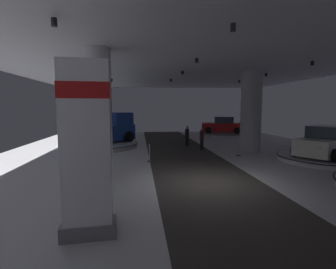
{
  "coord_description": "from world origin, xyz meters",
  "views": [
    {
      "loc": [
        -2.79,
        -9.81,
        3.04
      ],
      "look_at": [
        -1.04,
        5.53,
        1.4
      ],
      "focal_mm": 27.22,
      "sensor_mm": 36.0,
      "label": 1
    }
  ],
  "objects_px": {
    "display_car_deep_left": "(110,128)",
    "column_right": "(251,112)",
    "display_car_deep_right": "(222,126)",
    "column_left": "(98,114)",
    "display_platform_deep_left": "(110,137)",
    "display_platform_far_left": "(100,145)",
    "brand_sign_pylon": "(87,148)",
    "pickup_truck_far_left": "(104,131)",
    "display_car_mid_right": "(325,143)",
    "visitor_walking_far": "(202,137)",
    "display_platform_mid_right": "(324,158)",
    "visitor_walking_near": "(187,135)",
    "display_platform_deep_right": "(222,134)"
  },
  "relations": [
    {
      "from": "display_car_deep_right",
      "to": "column_left",
      "type": "bearing_deg",
      "value": -125.48
    },
    {
      "from": "visitor_walking_far",
      "to": "pickup_truck_far_left",
      "type": "bearing_deg",
      "value": 162.81
    },
    {
      "from": "column_left",
      "to": "display_platform_far_left",
      "type": "relative_size",
      "value": 0.97
    },
    {
      "from": "display_car_deep_left",
      "to": "column_left",
      "type": "bearing_deg",
      "value": -85.43
    },
    {
      "from": "display_car_deep_left",
      "to": "column_right",
      "type": "bearing_deg",
      "value": -40.64
    },
    {
      "from": "column_right",
      "to": "display_platform_far_left",
      "type": "xyz_separation_m",
      "value": [
        -10.51,
        3.18,
        -2.56
      ]
    },
    {
      "from": "display_car_deep_left",
      "to": "visitor_walking_far",
      "type": "height_order",
      "value": "display_car_deep_left"
    },
    {
      "from": "display_platform_deep_right",
      "to": "display_platform_mid_right",
      "type": "xyz_separation_m",
      "value": [
        1.69,
        -12.83,
        -0.04
      ]
    },
    {
      "from": "display_platform_deep_right",
      "to": "visitor_walking_near",
      "type": "relative_size",
      "value": 2.83
    },
    {
      "from": "display_platform_deep_left",
      "to": "visitor_walking_near",
      "type": "height_order",
      "value": "visitor_walking_near"
    },
    {
      "from": "display_car_mid_right",
      "to": "visitor_walking_near",
      "type": "height_order",
      "value": "display_car_mid_right"
    },
    {
      "from": "pickup_truck_far_left",
      "to": "display_car_deep_right",
      "type": "xyz_separation_m",
      "value": [
        11.48,
        6.01,
        -0.14
      ]
    },
    {
      "from": "brand_sign_pylon",
      "to": "pickup_truck_far_left",
      "type": "distance_m",
      "value": 14.1
    },
    {
      "from": "brand_sign_pylon",
      "to": "visitor_walking_far",
      "type": "bearing_deg",
      "value": 64.26
    },
    {
      "from": "visitor_walking_far",
      "to": "brand_sign_pylon",
      "type": "bearing_deg",
      "value": -115.74
    },
    {
      "from": "display_car_mid_right",
      "to": "visitor_walking_far",
      "type": "xyz_separation_m",
      "value": [
        -5.97,
        4.57,
        -0.15
      ]
    },
    {
      "from": "display_platform_deep_left",
      "to": "display_platform_deep_right",
      "type": "height_order",
      "value": "display_platform_deep_right"
    },
    {
      "from": "brand_sign_pylon",
      "to": "display_platform_mid_right",
      "type": "bearing_deg",
      "value": 31.72
    },
    {
      "from": "pickup_truck_far_left",
      "to": "display_platform_deep_right",
      "type": "bearing_deg",
      "value": 27.73
    },
    {
      "from": "display_platform_far_left",
      "to": "display_car_deep_left",
      "type": "height_order",
      "value": "display_car_deep_left"
    },
    {
      "from": "display_platform_deep_left",
      "to": "display_platform_far_left",
      "type": "bearing_deg",
      "value": -90.73
    },
    {
      "from": "column_left",
      "to": "display_platform_deep_left",
      "type": "distance_m",
      "value": 14.57
    },
    {
      "from": "display_car_deep_left",
      "to": "display_platform_deep_right",
      "type": "distance_m",
      "value": 11.66
    },
    {
      "from": "visitor_walking_near",
      "to": "display_car_deep_left",
      "type": "bearing_deg",
      "value": 139.04
    },
    {
      "from": "brand_sign_pylon",
      "to": "display_car_deep_right",
      "type": "height_order",
      "value": "brand_sign_pylon"
    },
    {
      "from": "brand_sign_pylon",
      "to": "display_car_mid_right",
      "type": "bearing_deg",
      "value": 31.73
    },
    {
      "from": "display_car_deep_left",
      "to": "visitor_walking_far",
      "type": "xyz_separation_m",
      "value": [
        7.36,
        -7.8,
        -0.09
      ]
    },
    {
      "from": "pickup_truck_far_left",
      "to": "visitor_walking_far",
      "type": "bearing_deg",
      "value": -17.19
    },
    {
      "from": "display_platform_deep_right",
      "to": "display_car_deep_right",
      "type": "relative_size",
      "value": 0.99
    },
    {
      "from": "column_right",
      "to": "visitor_walking_far",
      "type": "height_order",
      "value": "column_right"
    },
    {
      "from": "brand_sign_pylon",
      "to": "display_platform_far_left",
      "type": "bearing_deg",
      "value": 97.23
    },
    {
      "from": "display_platform_deep_left",
      "to": "visitor_walking_near",
      "type": "relative_size",
      "value": 2.89
    },
    {
      "from": "display_platform_mid_right",
      "to": "display_car_mid_right",
      "type": "xyz_separation_m",
      "value": [
        0.03,
        0.02,
        0.89
      ]
    },
    {
      "from": "display_platform_deep_right",
      "to": "display_car_deep_right",
      "type": "bearing_deg",
      "value": -15.88
    },
    {
      "from": "display_platform_far_left",
      "to": "display_car_deep_right",
      "type": "xyz_separation_m",
      "value": [
        11.72,
        6.23,
        0.95
      ]
    },
    {
      "from": "brand_sign_pylon",
      "to": "display_car_mid_right",
      "type": "height_order",
      "value": "brand_sign_pylon"
    },
    {
      "from": "visitor_walking_far",
      "to": "display_car_mid_right",
      "type": "bearing_deg",
      "value": -37.45
    },
    {
      "from": "column_right",
      "to": "brand_sign_pylon",
      "type": "height_order",
      "value": "column_right"
    },
    {
      "from": "brand_sign_pylon",
      "to": "visitor_walking_far",
      "type": "relative_size",
      "value": 2.57
    },
    {
      "from": "display_platform_far_left",
      "to": "display_car_deep_left",
      "type": "relative_size",
      "value": 1.24
    },
    {
      "from": "column_left",
      "to": "display_platform_deep_right",
      "type": "relative_size",
      "value": 1.22
    },
    {
      "from": "display_platform_deep_right",
      "to": "display_car_mid_right",
      "type": "bearing_deg",
      "value": -82.39
    },
    {
      "from": "display_car_deep_left",
      "to": "display_car_mid_right",
      "type": "height_order",
      "value": "display_car_mid_right"
    },
    {
      "from": "column_right",
      "to": "display_car_mid_right",
      "type": "height_order",
      "value": "column_right"
    },
    {
      "from": "display_platform_deep_left",
      "to": "display_platform_deep_right",
      "type": "relative_size",
      "value": 1.02
    },
    {
      "from": "pickup_truck_far_left",
      "to": "brand_sign_pylon",
      "type": "bearing_deg",
      "value": -83.84
    },
    {
      "from": "visitor_walking_near",
      "to": "pickup_truck_far_left",
      "type": "bearing_deg",
      "value": 178.13
    },
    {
      "from": "display_platform_deep_left",
      "to": "display_car_mid_right",
      "type": "xyz_separation_m",
      "value": [
        13.32,
        -12.35,
        0.92
      ]
    },
    {
      "from": "visitor_walking_far",
      "to": "display_car_deep_left",
      "type": "bearing_deg",
      "value": 133.35
    },
    {
      "from": "display_platform_deep_left",
      "to": "display_car_mid_right",
      "type": "distance_m",
      "value": 18.19
    }
  ]
}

